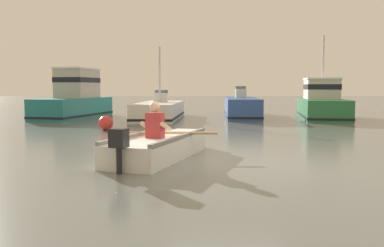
{
  "coord_description": "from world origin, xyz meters",
  "views": [
    {
      "loc": [
        -0.8,
        -8.16,
        1.48
      ],
      "look_at": [
        -0.72,
        2.26,
        0.55
      ],
      "focal_mm": 38.13,
      "sensor_mm": 36.0,
      "label": 1
    }
  ],
  "objects_px": {
    "moored_boat_blue": "(241,108)",
    "moored_boat_green": "(322,103)",
    "rowboat_with_person": "(160,146)",
    "mooring_buoy": "(106,123)",
    "moored_boat_white": "(159,111)",
    "moored_boat_teal": "(75,99)"
  },
  "relations": [
    {
      "from": "moored_boat_white",
      "to": "rowboat_with_person",
      "type": "bearing_deg",
      "value": -85.88
    },
    {
      "from": "moored_boat_teal",
      "to": "rowboat_with_person",
      "type": "bearing_deg",
      "value": -66.53
    },
    {
      "from": "mooring_buoy",
      "to": "rowboat_with_person",
      "type": "bearing_deg",
      "value": -67.7
    },
    {
      "from": "rowboat_with_person",
      "to": "moored_boat_green",
      "type": "height_order",
      "value": "moored_boat_green"
    },
    {
      "from": "moored_boat_green",
      "to": "moored_boat_teal",
      "type": "bearing_deg",
      "value": 176.62
    },
    {
      "from": "rowboat_with_person",
      "to": "moored_boat_white",
      "type": "height_order",
      "value": "moored_boat_white"
    },
    {
      "from": "rowboat_with_person",
      "to": "moored_boat_green",
      "type": "distance_m",
      "value": 12.69
    },
    {
      "from": "moored_boat_white",
      "to": "moored_boat_blue",
      "type": "xyz_separation_m",
      "value": [
        4.02,
        0.99,
        0.09
      ]
    },
    {
      "from": "rowboat_with_person",
      "to": "mooring_buoy",
      "type": "xyz_separation_m",
      "value": [
        -2.25,
        5.48,
        0.0
      ]
    },
    {
      "from": "moored_boat_green",
      "to": "mooring_buoy",
      "type": "bearing_deg",
      "value": -150.5
    },
    {
      "from": "moored_boat_blue",
      "to": "rowboat_with_person",
      "type": "bearing_deg",
      "value": -105.33
    },
    {
      "from": "rowboat_with_person",
      "to": "moored_boat_blue",
      "type": "distance_m",
      "value": 12.26
    },
    {
      "from": "rowboat_with_person",
      "to": "mooring_buoy",
      "type": "height_order",
      "value": "rowboat_with_person"
    },
    {
      "from": "moored_boat_teal",
      "to": "moored_boat_white",
      "type": "bearing_deg",
      "value": -6.99
    },
    {
      "from": "rowboat_with_person",
      "to": "moored_boat_teal",
      "type": "height_order",
      "value": "moored_boat_teal"
    },
    {
      "from": "moored_boat_blue",
      "to": "moored_boat_green",
      "type": "bearing_deg",
      "value": -17.91
    },
    {
      "from": "moored_boat_white",
      "to": "moored_boat_blue",
      "type": "distance_m",
      "value": 4.14
    },
    {
      "from": "mooring_buoy",
      "to": "moored_boat_white",
      "type": "bearing_deg",
      "value": 74.7
    },
    {
      "from": "moored_boat_teal",
      "to": "moored_boat_white",
      "type": "height_order",
      "value": "moored_boat_white"
    },
    {
      "from": "moored_boat_blue",
      "to": "moored_boat_white",
      "type": "bearing_deg",
      "value": -166.19
    },
    {
      "from": "moored_boat_teal",
      "to": "mooring_buoy",
      "type": "relative_size",
      "value": 10.58
    },
    {
      "from": "moored_boat_teal",
      "to": "moored_boat_green",
      "type": "distance_m",
      "value": 11.84
    }
  ]
}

